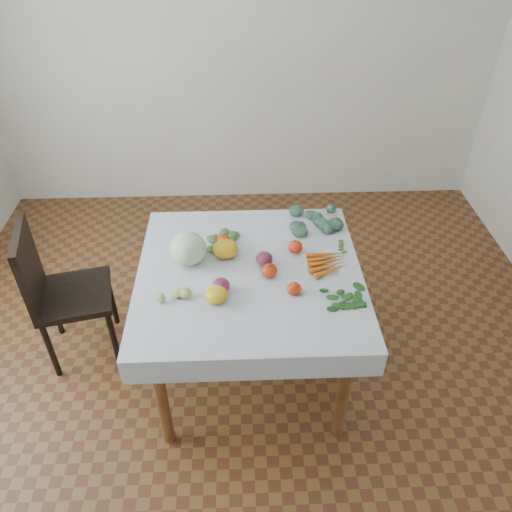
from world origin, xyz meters
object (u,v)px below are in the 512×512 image
at_px(heirloom_back, 225,249).
at_px(chair, 56,287).
at_px(table, 250,287).
at_px(cabbage, 188,249).
at_px(carrot_bunch, 329,262).

bearing_deg(heirloom_back, chair, 176.31).
bearing_deg(chair, heirloom_back, -3.69).
bearing_deg(table, chair, 169.68).
bearing_deg(cabbage, carrot_bunch, -4.44).
xyz_separation_m(chair, heirloom_back, (0.96, -0.06, 0.29)).
xyz_separation_m(cabbage, carrot_bunch, (0.71, -0.06, -0.07)).
xyz_separation_m(chair, cabbage, (0.77, -0.10, 0.33)).
distance_m(table, heirloom_back, 0.23).
distance_m(cabbage, carrot_bunch, 0.72).
bearing_deg(heirloom_back, cabbage, -167.47).
bearing_deg(cabbage, heirloom_back, 12.53).
relative_size(cabbage, heirloom_back, 1.42).
xyz_separation_m(cabbage, heirloom_back, (0.19, 0.04, -0.04)).
height_order(chair, carrot_bunch, chair).
bearing_deg(table, heirloom_back, 131.95).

